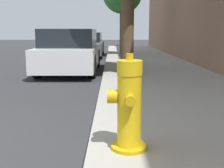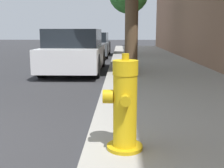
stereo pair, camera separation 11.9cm
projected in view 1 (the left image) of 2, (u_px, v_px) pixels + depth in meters
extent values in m
cylinder|color=#C39C11|center=(128.00, 146.00, 2.79)|extent=(0.36, 0.36, 0.04)
cylinder|color=yellow|center=(129.00, 111.00, 2.73)|extent=(0.23, 0.23, 0.71)
cylinder|color=yellow|center=(129.00, 68.00, 2.65)|extent=(0.24, 0.24, 0.14)
cylinder|color=#C39C11|center=(129.00, 57.00, 2.63)|extent=(0.07, 0.07, 0.06)
cylinder|color=#C39C11|center=(130.00, 100.00, 2.55)|extent=(0.10, 0.08, 0.10)
cylinder|color=#C39C11|center=(128.00, 93.00, 2.85)|extent=(0.10, 0.08, 0.10)
cylinder|color=#C39C11|center=(112.00, 97.00, 2.70)|extent=(0.10, 0.13, 0.13)
cube|color=silver|center=(70.00, 56.00, 8.86)|extent=(1.67, 3.88, 0.63)
cube|color=black|center=(69.00, 38.00, 8.60)|extent=(1.53, 2.14, 0.53)
cylinder|color=black|center=(54.00, 58.00, 10.08)|extent=(0.20, 0.66, 0.66)
cylinder|color=black|center=(96.00, 58.00, 10.08)|extent=(0.20, 0.66, 0.66)
cylinder|color=black|center=(37.00, 66.00, 7.71)|extent=(0.20, 0.66, 0.66)
cylinder|color=black|center=(92.00, 66.00, 7.71)|extent=(0.20, 0.66, 0.66)
cube|color=#4C5156|center=(85.00, 47.00, 14.29)|extent=(1.82, 4.30, 0.57)
cube|color=black|center=(84.00, 37.00, 14.02)|extent=(1.68, 2.36, 0.46)
cylinder|color=black|center=(72.00, 48.00, 15.62)|extent=(0.20, 0.68, 0.68)
cylinder|color=black|center=(102.00, 48.00, 15.62)|extent=(0.20, 0.68, 0.68)
cylinder|color=black|center=(64.00, 52.00, 13.00)|extent=(0.20, 0.68, 0.68)
cylinder|color=black|center=(100.00, 52.00, 13.00)|extent=(0.20, 0.68, 0.68)
cylinder|color=brown|center=(127.00, 16.00, 7.50)|extent=(0.35, 0.35, 3.08)
cylinder|color=brown|center=(122.00, 31.00, 13.91)|extent=(0.24, 0.24, 2.32)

